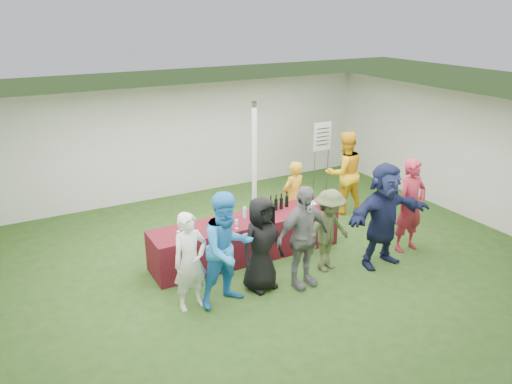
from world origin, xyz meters
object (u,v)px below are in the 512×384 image
wine_list_sign (322,142)px  customer_0 (190,261)px  customer_2 (262,244)px  staff_back (344,173)px  customer_1 (228,249)px  serving_table (247,238)px  dump_bucket (324,204)px  staff_pourer (293,197)px  customer_3 (303,237)px  customer_4 (329,231)px  customer_5 (384,215)px  customer_6 (411,206)px

wine_list_sign → customer_0: size_ratio=1.15×
customer_0 → customer_2: (1.22, -0.03, 0.02)m
staff_back → customer_1: staff_back is taller
serving_table → dump_bucket: bearing=-8.0°
staff_pourer → customer_3: customer_3 is taller
serving_table → staff_pourer: 1.49m
customer_3 → customer_4: bearing=12.5°
dump_bucket → customer_4: bearing=-121.0°
customer_0 → customer_2: customer_2 is taller
customer_4 → customer_5: (0.96, -0.29, 0.21)m
customer_2 → customer_5: size_ratio=0.84×
customer_4 → customer_6: (1.81, -0.09, 0.15)m
customer_0 → customer_5: customer_5 is taller
customer_0 → customer_4: customer_0 is taller
wine_list_sign → staff_back: size_ratio=0.96×
staff_back → customer_4: size_ratio=1.25×
staff_back → customer_1: (-3.90, -2.14, -0.01)m
staff_pourer → customer_1: customer_1 is taller
customer_1 → customer_6: customer_1 is taller
wine_list_sign → staff_pourer: wine_list_sign is taller
customer_1 → customer_3: customer_1 is taller
staff_pourer → serving_table: bearing=9.3°
serving_table → customer_0: size_ratio=2.29×
staff_pourer → customer_3: size_ratio=0.87×
customer_2 → customer_3: (0.64, -0.24, 0.08)m
customer_1 → customer_4: bearing=-3.9°
staff_pourer → customer_2: customer_2 is taller
dump_bucket → staff_back: bearing=39.5°
wine_list_sign → customer_6: bearing=-96.3°
serving_table → dump_bucket: (1.57, -0.22, 0.46)m
wine_list_sign → staff_back: bearing=-102.9°
dump_bucket → wine_list_sign: size_ratio=0.13×
customer_1 → customer_6: bearing=-7.0°
customer_3 → staff_back: bearing=35.0°
wine_list_sign → customer_3: size_ratio=1.02×
customer_4 → staff_back: bearing=33.0°
customer_3 → customer_4: 0.75m
staff_back → customer_6: staff_back is taller
serving_table → dump_bucket: size_ratio=15.42×
customer_0 → customer_5: size_ratio=0.82×
customer_2 → customer_4: (1.34, -0.00, -0.05)m
customer_0 → serving_table: bearing=28.0°
staff_pourer → wine_list_sign: bearing=-150.4°
customer_1 → customer_5: customer_5 is taller
serving_table → customer_2: 1.23m
customer_2 → customer_5: bearing=-18.5°
customer_3 → customer_5: (1.66, -0.06, 0.07)m
customer_5 → staff_pourer: bearing=108.1°
customer_3 → customer_0: bearing=165.9°
dump_bucket → customer_4: customer_4 is taller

